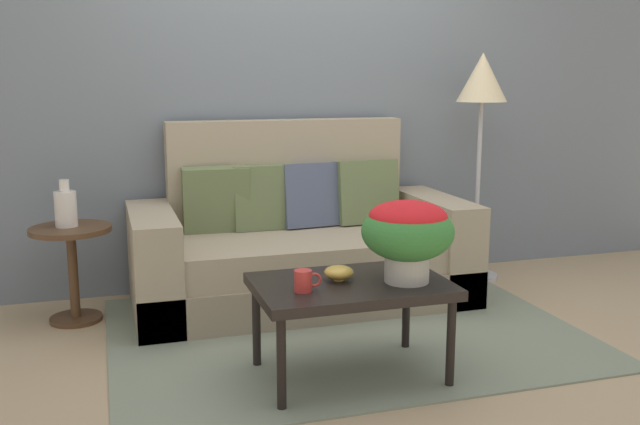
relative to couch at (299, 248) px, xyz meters
name	(u,v)px	position (x,y,z in m)	size (l,w,h in m)	color
ground_plane	(345,333)	(0.08, -0.65, -0.33)	(14.00, 14.00, 0.00)	tan
wall_back	(290,66)	(0.08, 0.49, 1.12)	(6.40, 0.12, 2.91)	slate
area_rug	(344,331)	(0.08, -0.64, -0.33)	(2.51, 1.90, 0.01)	gray
couch	(299,248)	(0.00, 0.00, 0.00)	(2.04, 0.93, 1.11)	gray
coffee_table	(351,291)	(-0.09, -1.20, 0.08)	(0.89, 0.59, 0.46)	black
side_table	(72,256)	(-1.34, 0.00, 0.05)	(0.45, 0.45, 0.55)	#4C331E
floor_lamp	(482,96)	(1.30, 0.11, 0.92)	(0.33, 0.33, 1.54)	#B2B2B7
potted_plant	(408,231)	(0.16, -1.28, 0.37)	(0.42, 0.42, 0.38)	#B7B2A8
coffee_mug	(304,281)	(-0.33, -1.28, 0.18)	(0.12, 0.08, 0.10)	red
snack_bowl	(339,273)	(-0.13, -1.16, 0.17)	(0.14, 0.14, 0.07)	gold
table_vase	(66,208)	(-1.36, 0.02, 0.33)	(0.12, 0.12, 0.27)	silver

